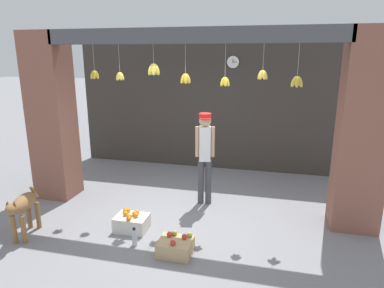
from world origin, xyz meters
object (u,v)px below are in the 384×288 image
water_bottle (134,237)px  fruit_crate_apples (176,247)px  dog (23,207)px  wall_clock (233,62)px  shopkeeper (205,151)px  fruit_crate_oranges (132,222)px

water_bottle → fruit_crate_apples: bearing=-5.9°
dog → fruit_crate_apples: size_ratio=1.86×
wall_clock → dog: bearing=-123.9°
shopkeeper → water_bottle: bearing=56.2°
dog → shopkeeper: shopkeeper is taller
fruit_crate_apples → wall_clock: bearing=86.2°
fruit_crate_oranges → wall_clock: bearing=71.4°
shopkeeper → water_bottle: size_ratio=6.10×
fruit_crate_oranges → water_bottle: (0.22, -0.42, -0.00)m
dog → fruit_crate_apples: (2.33, 0.08, -0.38)m
shopkeeper → fruit_crate_oranges: (-0.91, -1.24, -0.87)m
fruit_crate_oranges → fruit_crate_apples: 0.98m
dog → wall_clock: 5.05m
dog → water_bottle: size_ratio=3.11×
fruit_crate_oranges → fruit_crate_apples: fruit_crate_oranges is taller
water_bottle → wall_clock: size_ratio=0.98×
wall_clock → fruit_crate_oranges: bearing=-108.6°
fruit_crate_apples → shopkeeper: bearing=88.4°
fruit_crate_apples → wall_clock: 4.47m
water_bottle → dog: bearing=-175.0°
fruit_crate_oranges → wall_clock: 4.20m
fruit_crate_apples → dog: bearing=-178.0°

